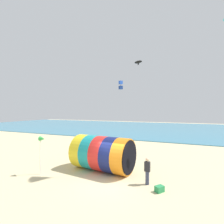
{
  "coord_description": "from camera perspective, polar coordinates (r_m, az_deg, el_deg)",
  "views": [
    {
      "loc": [
        4.89,
        -10.84,
        4.92
      ],
      "look_at": [
        -1.35,
        3.85,
        4.72
      ],
      "focal_mm": 28.0,
      "sensor_mm": 36.0,
      "label": 1
    }
  ],
  "objects": [
    {
      "name": "sea",
      "position": [
        47.45,
        17.04,
        -5.2
      ],
      "size": [
        120.0,
        40.0,
        0.1
      ],
      "primitive_type": "cube",
      "color": "teal",
      "rests_on": "ground"
    },
    {
      "name": "ground_plane",
      "position": [
        12.87,
        -1.27,
        -21.75
      ],
      "size": [
        120.0,
        120.0,
        0.0
      ],
      "primitive_type": "plane",
      "color": "#CCBA8C"
    },
    {
      "name": "giant_inflatable_tube",
      "position": [
        14.56,
        -3.07,
        -13.33
      ],
      "size": [
        5.11,
        3.31,
        2.77
      ],
      "color": "yellow",
      "rests_on": "ground"
    },
    {
      "name": "cooler_box",
      "position": [
        11.76,
        15.24,
        -23.07
      ],
      "size": [
        0.6,
        0.63,
        0.36
      ],
      "primitive_type": "cube",
      "rotation": [
        0.0,
        0.0,
        0.94
      ],
      "color": "#268C4C",
      "rests_on": "ground"
    },
    {
      "name": "beach_flag",
      "position": [
        14.37,
        -21.87,
        -8.66
      ],
      "size": [
        0.47,
        0.36,
        2.91
      ],
      "color": "silver",
      "rests_on": "ground"
    },
    {
      "name": "kite_blue_box",
      "position": [
        21.72,
        2.86,
        8.79
      ],
      "size": [
        0.54,
        0.54,
        1.1
      ],
      "color": "blue"
    },
    {
      "name": "kite_handler",
      "position": [
        12.33,
        11.45,
        -18.28
      ],
      "size": [
        0.38,
        0.26,
        1.76
      ],
      "color": "#383D56",
      "rests_on": "ground"
    },
    {
      "name": "kite_black_parafoil",
      "position": [
        29.97,
        8.56,
        15.84
      ],
      "size": [
        1.55,
        1.06,
        0.79
      ],
      "color": "black"
    }
  ]
}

